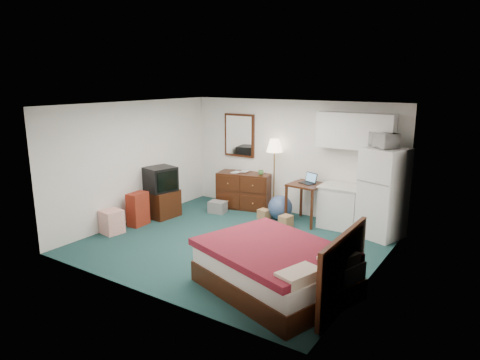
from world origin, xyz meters
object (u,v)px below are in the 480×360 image
Objects in this scene: desk at (306,203)px; tv_stand at (162,203)px; floor_lamp at (274,176)px; fridge at (383,193)px; dresser at (244,190)px; kitchen_counter at (340,207)px; suitcase at (138,209)px; bed at (275,268)px.

desk reaches higher than tv_stand.
floor_lamp is at bearing 44.52° from tv_stand.
desk is 1.59m from fridge.
dresser is 2.33m from kitchen_counter.
floor_lamp is 2.54m from tv_stand.
desk is 1.01× the size of kitchen_counter.
tv_stand is at bearing 86.20° from suitcase.
dresser and kitchen_counter have the same top height.
bed is (1.79, -3.16, -0.51)m from floor_lamp.
floor_lamp is at bearing 173.69° from kitchen_counter.
fridge is at bearing -4.87° from floor_lamp.
fridge is 2.68× the size of tv_stand.
fridge reaches higher than suitcase.
kitchen_counter reaches higher than tv_stand.
dresser is at bearing 58.69° from suitcase.
fridge is at bearing 6.98° from desk.
suitcase is (-3.48, -2.16, -0.07)m from kitchen_counter.
suitcase is (-1.89, -2.29, -0.49)m from floor_lamp.
dresser is 0.73× the size of floor_lamp.
tv_stand is (-4.33, -1.39, -0.56)m from fridge.
desk is (1.65, -0.19, 0.00)m from dresser.
bed reaches higher than tv_stand.
floor_lamp is 0.97× the size of fridge.
fridge is 0.85× the size of bed.
suitcase is (-1.15, -2.23, -0.07)m from dresser.
kitchen_counter is at bearing -15.49° from dresser.
desk is 0.42× the size of bed.
fridge is (0.85, -0.08, 0.44)m from kitchen_counter.
dresser reaches higher than tv_stand.
suitcase is at bearing -129.61° from floor_lamp.
floor_lamp is 1.98× the size of desk.
kitchen_counter is 0.42× the size of bed.
bed is 3.15× the size of tv_stand.
dresser is 1.66m from desk.
tv_stand is 0.69m from suitcase.
kitchen_counter is (1.59, -0.13, -0.42)m from floor_lamp.
dresser is at bearing 57.50° from tv_stand.
kitchen_counter is at bearing 27.86° from suitcase.
suitcase is (-2.81, -2.04, -0.08)m from desk.
tv_stand is at bearing -140.70° from dresser.
fridge reaches higher than tv_stand.
floor_lamp is 1.65m from kitchen_counter.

